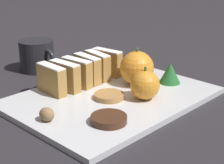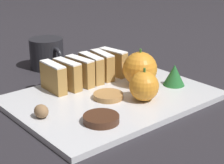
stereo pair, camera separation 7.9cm
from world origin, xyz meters
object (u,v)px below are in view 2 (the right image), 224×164
(orange_near, at_px, (140,69))
(coffee_mug, at_px, (47,53))
(orange_far, at_px, (144,86))
(walnut, at_px, (40,111))
(chocolate_cookie, at_px, (101,119))

(orange_near, bearing_deg, coffee_mug, -164.17)
(orange_far, xyz_separation_m, walnut, (-0.07, -0.21, -0.02))
(coffee_mug, bearing_deg, chocolate_cookie, -16.18)
(chocolate_cookie, bearing_deg, walnut, -140.74)
(orange_far, xyz_separation_m, coffee_mug, (-0.35, -0.02, -0.00))
(chocolate_cookie, xyz_separation_m, coffee_mug, (-0.37, 0.11, 0.02))
(orange_near, relative_size, orange_far, 1.23)
(orange_near, height_order, chocolate_cookie, orange_near)
(orange_far, bearing_deg, orange_near, 141.55)
(orange_near, bearing_deg, walnut, -89.39)
(chocolate_cookie, distance_m, coffee_mug, 0.39)
(orange_near, bearing_deg, orange_far, -38.45)
(walnut, distance_m, coffee_mug, 0.33)
(orange_far, xyz_separation_m, chocolate_cookie, (0.02, -0.13, -0.02))
(chocolate_cookie, bearing_deg, orange_near, 116.48)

